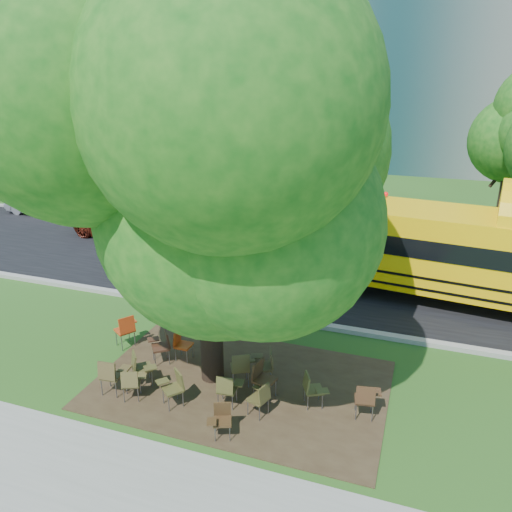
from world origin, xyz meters
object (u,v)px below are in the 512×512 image
at_px(chair_2, 132,381).
at_px(chair_14, 266,362).
at_px(black_car, 169,255).
at_px(bg_car_silver, 42,203).
at_px(chair_1, 140,366).
at_px(chair_5, 221,417).
at_px(chair_0, 111,373).
at_px(chair_13, 366,397).
at_px(main_tree, 206,173).
at_px(chair_9, 162,343).
at_px(chair_10, 181,343).
at_px(chair_3, 174,385).
at_px(pedestrian_b, 17,185).
at_px(chair_8, 126,327).
at_px(chair_11, 242,365).
at_px(pedestrian_a, 26,190).
at_px(chair_6, 261,396).
at_px(chair_4, 228,387).
at_px(bg_car_red, 132,221).
at_px(chair_7, 312,387).
at_px(chair_12, 262,377).

bearing_deg(chair_2, chair_14, 9.06).
bearing_deg(black_car, bg_car_silver, 41.98).
xyz_separation_m(chair_1, chair_5, (2.54, -1.01, -0.09)).
height_order(chair_0, chair_13, chair_0).
xyz_separation_m(main_tree, black_car, (-4.44, 5.97, -4.51)).
relative_size(chair_9, chair_10, 1.08).
bearing_deg(chair_3, chair_13, -127.54).
distance_m(chair_2, pedestrian_b, 23.21).
bearing_deg(chair_8, pedestrian_b, 84.22).
xyz_separation_m(main_tree, chair_11, (0.80, -0.07, -4.60)).
distance_m(chair_10, pedestrian_a, 20.20).
height_order(chair_8, chair_14, chair_8).
height_order(chair_0, bg_car_silver, bg_car_silver).
relative_size(chair_0, chair_13, 1.06).
xyz_separation_m(main_tree, pedestrian_a, (-17.27, 12.58, -4.36)).
distance_m(chair_6, black_car, 9.21).
xyz_separation_m(main_tree, pedestrian_b, (-19.01, 13.66, -4.38)).
relative_size(chair_4, chair_13, 0.96).
distance_m(chair_13, bg_car_red, 15.27).
distance_m(chair_2, chair_8, 2.53).
bearing_deg(chair_9, chair_0, 127.64).
bearing_deg(chair_4, chair_13, 6.49).
height_order(chair_9, bg_car_red, bg_car_red).
distance_m(chair_9, pedestrian_a, 20.01).
xyz_separation_m(chair_14, bg_car_silver, (-16.09, 10.76, 0.09)).
relative_size(main_tree, chair_8, 9.05).
height_order(chair_5, pedestrian_a, pedestrian_a).
distance_m(chair_4, bg_car_red, 13.52).
bearing_deg(chair_5, chair_6, -143.59).
xyz_separation_m(chair_11, bg_car_red, (-8.92, 9.28, 0.18)).
bearing_deg(chair_8, chair_14, -61.93).
bearing_deg(chair_6, pedestrian_b, 73.16).
height_order(chair_0, chair_10, chair_0).
xyz_separation_m(chair_1, chair_6, (3.10, -0.11, -0.05)).
bearing_deg(bg_car_silver, chair_10, -126.03).
height_order(chair_3, chair_7, chair_3).
xyz_separation_m(chair_2, bg_car_red, (-6.73, 10.65, 0.24)).
bearing_deg(chair_0, chair_1, 44.66).
xyz_separation_m(chair_10, bg_car_red, (-7.02, 8.73, 0.22)).
xyz_separation_m(chair_7, bg_car_silver, (-17.38, 11.32, 0.14)).
distance_m(chair_11, bg_car_silver, 19.11).
relative_size(chair_2, bg_car_silver, 0.21).
bearing_deg(chair_4, chair_12, 37.18).
height_order(chair_4, chair_9, chair_9).
bearing_deg(chair_12, chair_10, -95.28).
bearing_deg(chair_5, chair_2, -32.12).
xyz_separation_m(chair_9, pedestrian_a, (-15.74, 12.35, 0.23)).
bearing_deg(chair_7, pedestrian_b, -149.09).
relative_size(chair_6, bg_car_red, 0.15).
bearing_deg(chair_3, black_car, -20.99).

